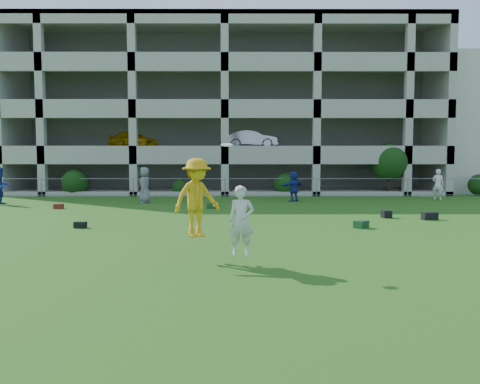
{
  "coord_description": "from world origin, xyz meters",
  "views": [
    {
      "loc": [
        0.88,
        -11.52,
        2.42
      ],
      "look_at": [
        0.93,
        3.0,
        1.4
      ],
      "focal_mm": 35.0,
      "sensor_mm": 36.0,
      "label": 1
    }
  ],
  "objects_px": {
    "bystander_d": "(294,186)",
    "frisbee_contest": "(205,202)",
    "bystander_c": "(145,185)",
    "parking_garage": "(228,116)",
    "crate_d": "(386,214)",
    "bystander_a": "(1,186)",
    "bystander_e": "(438,184)"
  },
  "relations": [
    {
      "from": "bystander_d",
      "to": "bystander_e",
      "type": "height_order",
      "value": "bystander_e"
    },
    {
      "from": "bystander_c",
      "to": "crate_d",
      "type": "relative_size",
      "value": 5.68
    },
    {
      "from": "bystander_c",
      "to": "parking_garage",
      "type": "bearing_deg",
      "value": 153.48
    },
    {
      "from": "parking_garage",
      "to": "crate_d",
      "type": "bearing_deg",
      "value": -70.7
    },
    {
      "from": "bystander_a",
      "to": "bystander_c",
      "type": "distance_m",
      "value": 7.56
    },
    {
      "from": "bystander_a",
      "to": "crate_d",
      "type": "relative_size",
      "value": 5.72
    },
    {
      "from": "crate_d",
      "to": "frisbee_contest",
      "type": "bearing_deg",
      "value": -129.89
    },
    {
      "from": "bystander_a",
      "to": "bystander_e",
      "type": "relative_size",
      "value": 1.09
    },
    {
      "from": "bystander_a",
      "to": "crate_d",
      "type": "distance_m",
      "value": 19.72
    },
    {
      "from": "bystander_c",
      "to": "bystander_d",
      "type": "relative_size",
      "value": 1.14
    },
    {
      "from": "bystander_a",
      "to": "parking_garage",
      "type": "xyz_separation_m",
      "value": [
        11.82,
        14.25,
        5.01
      ]
    },
    {
      "from": "bystander_a",
      "to": "parking_garage",
      "type": "relative_size",
      "value": 0.07
    },
    {
      "from": "bystander_e",
      "to": "parking_garage",
      "type": "relative_size",
      "value": 0.06
    },
    {
      "from": "bystander_c",
      "to": "frisbee_contest",
      "type": "xyz_separation_m",
      "value": [
        4.42,
        -14.98,
        0.42
      ]
    },
    {
      "from": "crate_d",
      "to": "frisbee_contest",
      "type": "distance_m",
      "value": 10.85
    },
    {
      "from": "bystander_e",
      "to": "bystander_c",
      "type": "bearing_deg",
      "value": 43.53
    },
    {
      "from": "bystander_c",
      "to": "parking_garage",
      "type": "distance_m",
      "value": 14.87
    },
    {
      "from": "crate_d",
      "to": "frisbee_contest",
      "type": "height_order",
      "value": "frisbee_contest"
    },
    {
      "from": "bystander_e",
      "to": "bystander_a",
      "type": "bearing_deg",
      "value": 43.73
    },
    {
      "from": "bystander_a",
      "to": "bystander_c",
      "type": "bearing_deg",
      "value": -56.79
    },
    {
      "from": "bystander_d",
      "to": "frisbee_contest",
      "type": "xyz_separation_m",
      "value": [
        -3.97,
        -15.88,
        0.55
      ]
    },
    {
      "from": "bystander_a",
      "to": "bystander_e",
      "type": "height_order",
      "value": "bystander_a"
    },
    {
      "from": "bystander_a",
      "to": "frisbee_contest",
      "type": "xyz_separation_m",
      "value": [
        11.92,
        -14.06,
        0.42
      ]
    },
    {
      "from": "bystander_a",
      "to": "bystander_d",
      "type": "relative_size",
      "value": 1.15
    },
    {
      "from": "bystander_a",
      "to": "bystander_d",
      "type": "distance_m",
      "value": 15.99
    },
    {
      "from": "bystander_e",
      "to": "crate_d",
      "type": "xyz_separation_m",
      "value": [
        -5.81,
        -8.63,
        -0.77
      ]
    },
    {
      "from": "frisbee_contest",
      "to": "crate_d",
      "type": "bearing_deg",
      "value": 50.11
    },
    {
      "from": "bystander_c",
      "to": "crate_d",
      "type": "xyz_separation_m",
      "value": [
        11.33,
        -6.71,
        -0.84
      ]
    },
    {
      "from": "bystander_d",
      "to": "crate_d",
      "type": "bearing_deg",
      "value": 72.87
    },
    {
      "from": "bystander_d",
      "to": "crate_d",
      "type": "height_order",
      "value": "bystander_d"
    },
    {
      "from": "bystander_e",
      "to": "frisbee_contest",
      "type": "height_order",
      "value": "frisbee_contest"
    },
    {
      "from": "parking_garage",
      "to": "frisbee_contest",
      "type": "bearing_deg",
      "value": -89.79
    }
  ]
}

